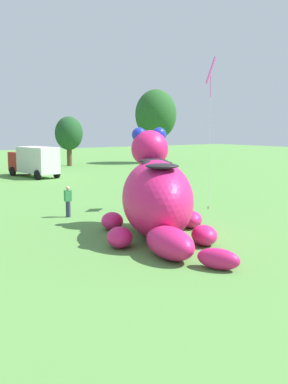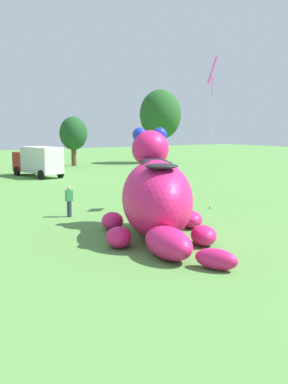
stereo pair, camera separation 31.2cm
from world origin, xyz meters
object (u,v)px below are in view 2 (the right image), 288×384
(giant_inflatable_creature, at_px, (157,198))
(box_truck, at_px, (38,161))
(spectator_mid_field, at_px, (69,202))
(tethered_flying_kite, at_px, (212,73))

(giant_inflatable_creature, bearing_deg, box_truck, 79.31)
(box_truck, distance_m, spectator_mid_field, 21.51)
(box_truck, xyz_separation_m, tethered_flying_kite, (1.68, -23.06, 6.37))
(giant_inflatable_creature, xyz_separation_m, tethered_flying_kite, (6.79, 4.00, 6.19))
(giant_inflatable_creature, bearing_deg, spectator_mid_field, 100.62)
(giant_inflatable_creature, height_order, box_truck, giant_inflatable_creature)
(box_truck, relative_size, tethered_flying_kite, 0.75)
(tethered_flying_kite, bearing_deg, box_truck, 94.17)
(spectator_mid_field, distance_m, tethered_flying_kite, 11.02)
(box_truck, bearing_deg, tethered_flying_kite, -85.83)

